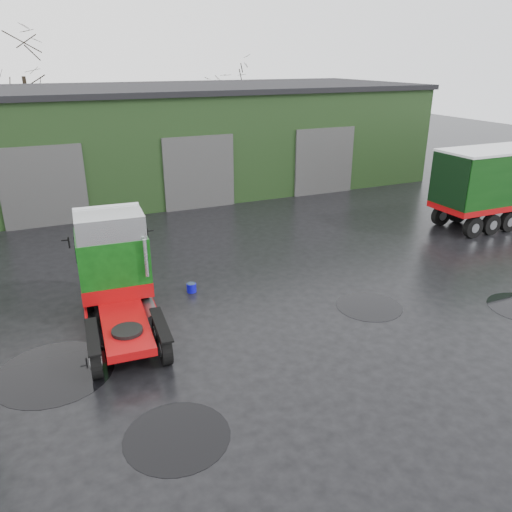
{
  "coord_description": "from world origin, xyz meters",
  "views": [
    {
      "loc": [
        -6.24,
        -12.17,
        7.91
      ],
      "look_at": [
        0.11,
        2.05,
        1.7
      ],
      "focal_mm": 35.0,
      "sensor_mm": 36.0,
      "label": 1
    }
  ],
  "objects_px": {
    "wash_bucket": "(191,288)",
    "tree_back_a": "(28,103)",
    "tree_back_b": "(229,109)",
    "hero_tractor": "(119,282)",
    "warehouse": "(170,137)"
  },
  "relations": [
    {
      "from": "wash_bucket",
      "to": "tree_back_a",
      "type": "height_order",
      "value": "tree_back_a"
    },
    {
      "from": "wash_bucket",
      "to": "tree_back_b",
      "type": "height_order",
      "value": "tree_back_b"
    },
    {
      "from": "hero_tractor",
      "to": "tree_back_b",
      "type": "relative_size",
      "value": 0.76
    },
    {
      "from": "tree_back_a",
      "to": "tree_back_b",
      "type": "xyz_separation_m",
      "value": [
        16.0,
        0.0,
        -1.0
      ]
    },
    {
      "from": "warehouse",
      "to": "tree_back_a",
      "type": "relative_size",
      "value": 3.41
    },
    {
      "from": "hero_tractor",
      "to": "tree_back_a",
      "type": "height_order",
      "value": "tree_back_a"
    },
    {
      "from": "warehouse",
      "to": "wash_bucket",
      "type": "relative_size",
      "value": 94.39
    },
    {
      "from": "warehouse",
      "to": "hero_tractor",
      "type": "bearing_deg",
      "value": -109.52
    },
    {
      "from": "tree_back_a",
      "to": "tree_back_b",
      "type": "distance_m",
      "value": 16.03
    },
    {
      "from": "wash_bucket",
      "to": "tree_back_b",
      "type": "distance_m",
      "value": 29.02
    },
    {
      "from": "wash_bucket",
      "to": "tree_back_a",
      "type": "xyz_separation_m",
      "value": [
        -4.28,
        26.3,
        4.59
      ]
    },
    {
      "from": "wash_bucket",
      "to": "tree_back_b",
      "type": "relative_size",
      "value": 0.05
    },
    {
      "from": "warehouse",
      "to": "hero_tractor",
      "type": "height_order",
      "value": "warehouse"
    },
    {
      "from": "wash_bucket",
      "to": "hero_tractor",
      "type": "bearing_deg",
      "value": -143.8
    },
    {
      "from": "hero_tractor",
      "to": "warehouse",
      "type": "bearing_deg",
      "value": 74.24
    }
  ]
}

